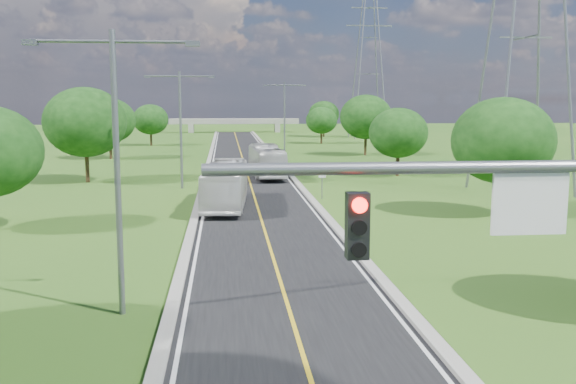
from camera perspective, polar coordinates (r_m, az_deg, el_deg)
ground at (r=71.14m, az=-3.78°, el=2.05°), size 260.00×260.00×0.00m
road at (r=77.10m, az=-3.93°, el=2.55°), size 8.00×150.00×0.06m
curb_left at (r=77.08m, az=-7.09°, el=2.56°), size 0.50×150.00×0.22m
curb_right at (r=77.33m, az=-0.78°, el=2.64°), size 0.50×150.00×0.22m
speed_limit_sign at (r=49.61m, az=3.05°, el=1.22°), size 0.55×0.09×2.40m
overpass at (r=150.80m, az=-4.79°, el=6.22°), size 30.00×3.00×3.20m
streetlight_near_left at (r=23.06m, az=-15.01°, el=3.70°), size 5.90×0.25×10.00m
streetlight_mid_left at (r=55.84m, az=-9.54°, el=6.37°), size 5.90×0.25×10.00m
streetlight_far_right at (r=89.09m, az=-0.31°, el=7.14°), size 5.90×0.25×10.00m
power_tower_near at (r=56.54m, az=20.46°, el=14.19°), size 9.00×6.40×28.00m
power_tower_far at (r=128.98m, az=7.17°, el=11.00°), size 9.00×6.40×28.00m
tree_lc at (r=62.05m, az=-17.58°, el=5.94°), size 7.56×7.56×8.79m
tree_ld at (r=86.01m, az=-15.59°, el=6.14°), size 6.72×6.72×7.82m
tree_le at (r=109.43m, az=-12.12°, el=6.32°), size 5.88×5.88×6.84m
tree_rb at (r=44.67m, az=18.55°, el=4.35°), size 6.72×6.72×7.82m
tree_rc at (r=65.10m, az=9.79°, el=5.20°), size 5.88×5.88×6.84m
tree_rd at (r=88.83m, az=6.94°, el=6.64°), size 7.14×7.14×8.30m
tree_re at (r=112.01m, az=3.00°, el=6.37°), size 5.46×5.46×6.35m
tree_rf at (r=132.28m, az=3.21°, el=6.93°), size 6.30×6.30×7.33m
bus_outbound at (r=63.42m, az=-1.92°, el=2.78°), size 3.18×11.31×3.12m
bus_inbound at (r=45.81m, az=-5.56°, el=0.65°), size 3.45×11.48×3.15m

